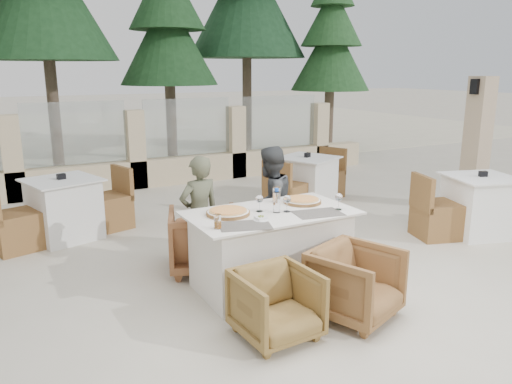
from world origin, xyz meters
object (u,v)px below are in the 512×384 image
armchair_near_right (355,283)px  bg_table_c (480,206)px  wine_glass_corner (339,201)px  beer_glass_left (218,221)px  beer_glass_right (276,195)px  water_bottle (277,200)px  pizza_right (303,200)px  armchair_near_left (276,305)px  diner_right (270,204)px  armchair_far_right (260,228)px  bg_table_a (64,209)px  dining_table (271,250)px  wine_glass_centre (259,202)px  pizza_left (228,212)px  bg_table_b (307,181)px  diner_left (199,215)px  wine_glass_near (287,202)px  armchair_far_left (204,240)px  olive_dish (261,218)px

armchair_near_right → bg_table_c: (2.85, 1.00, 0.07)m
wine_glass_corner → beer_glass_left: (-1.27, 0.02, -0.03)m
beer_glass_right → water_bottle: bearing=-120.5°
pizza_right → beer_glass_right: (-0.22, 0.16, 0.05)m
pizza_right → armchair_near_left: bearing=-132.0°
water_bottle → diner_right: diner_right is taller
water_bottle → armchair_far_right: (0.35, 0.97, -0.61)m
beer_glass_left → bg_table_c: size_ratio=0.08×
armchair_near_left → bg_table_a: 3.53m
pizza_right → diner_right: (-0.09, 0.52, -0.15)m
dining_table → diner_right: bearing=60.8°
wine_glass_corner → armchair_near_left: (-1.05, -0.61, -0.58)m
armchair_near_right → bg_table_a: size_ratio=0.42×
wine_glass_corner → beer_glass_right: bearing=125.3°
wine_glass_centre → wine_glass_corner: size_ratio=1.00×
pizza_left → beer_glass_right: 0.66m
dining_table → bg_table_b: 3.12m
armchair_far_right → dining_table: bearing=53.3°
bg_table_a → water_bottle: bearing=-73.8°
armchair_near_left → bg_table_c: (3.62, 0.97, 0.10)m
armchair_near_right → diner_left: bearing=95.3°
dining_table → water_bottle: 0.51m
pizza_left → armchair_near_left: 1.09m
water_bottle → armchair_near_right: bearing=-70.9°
water_bottle → beer_glass_right: water_bottle is taller
beer_glass_left → wine_glass_near: bearing=11.2°
pizza_left → armchair_near_right: (0.73, -0.99, -0.49)m
wine_glass_near → diner_right: size_ratio=0.14×
wine_glass_near → armchair_far_left: size_ratio=0.25×
pizza_left → armchair_far_left: size_ratio=0.56×
wine_glass_centre → bg_table_b: (2.12, 2.32, -0.48)m
bg_table_c → dining_table: bearing=-161.0°
wine_glass_centre → bg_table_b: wine_glass_centre is taller
diner_left → diner_right: size_ratio=0.97×
bg_table_a → beer_glass_right: bearing=-66.9°
water_bottle → armchair_far_left: water_bottle is taller
olive_dish → bg_table_a: 3.04m
wine_glass_corner → diner_right: diner_right is taller
pizza_right → bg_table_a: size_ratio=0.23×
olive_dish → beer_glass_right: bearing=47.2°
wine_glass_corner → pizza_right: bearing=113.3°
pizza_left → bg_table_c: pizza_left is taller
dining_table → beer_glass_left: bearing=-160.8°
pizza_right → bg_table_c: bearing=-0.3°
armchair_near_left → dining_table: bearing=59.7°
water_bottle → diner_left: size_ratio=0.19×
wine_glass_near → armchair_far_left: wine_glass_near is taller
wine_glass_centre → wine_glass_near: size_ratio=1.00×
dining_table → bg_table_a: size_ratio=0.98×
water_bottle → bg_table_c: 3.19m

